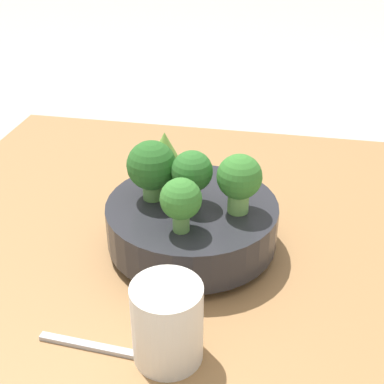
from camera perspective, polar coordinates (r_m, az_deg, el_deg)
ground_plane at (r=0.83m, az=1.95°, el=-9.01°), size 6.00×6.00×0.00m
table at (r=0.82m, az=1.98°, el=-7.70°), size 1.00×0.89×0.05m
bowl at (r=0.79m, az=-0.00°, el=-3.32°), size 0.25×0.25×0.08m
broccoli_floret_right at (r=0.73m, az=5.08°, el=1.38°), size 0.06×0.06×0.09m
romanesco_piece_far at (r=0.77m, az=-2.90°, el=3.83°), size 0.07×0.07×0.10m
broccoli_floret_left at (r=0.76m, az=-4.33°, el=2.70°), size 0.07×0.07×0.09m
broccoli_floret_front at (r=0.69m, az=-1.20°, el=-0.93°), size 0.06×0.06×0.08m
broccoli_floret_center at (r=0.74m, az=-0.00°, el=2.00°), size 0.06×0.06×0.08m
cup at (r=0.62m, az=-2.65°, el=-13.76°), size 0.08×0.08×0.10m
fork at (r=0.66m, az=-8.59°, el=-16.33°), size 0.18×0.02×0.01m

